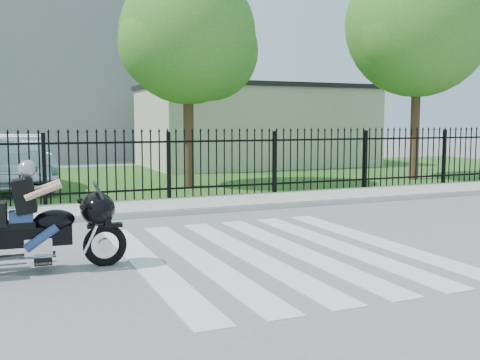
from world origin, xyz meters
name	(u,v)px	position (x,y,z in m)	size (l,w,h in m)	color
ground	(274,253)	(0.00, 0.00, 0.00)	(120.00, 120.00, 0.00)	slate
crosswalk	(274,252)	(0.00, 0.00, 0.01)	(5.00, 5.50, 0.01)	silver
sidewalk	(181,205)	(0.00, 5.00, 0.06)	(40.00, 2.00, 0.12)	#ADAAA3
curb	(194,211)	(0.00, 4.00, 0.06)	(40.00, 0.12, 0.12)	#ADAAA3
grass_strip	(123,180)	(0.00, 12.00, 0.01)	(40.00, 12.00, 0.02)	#29551D
iron_fence	(169,167)	(0.00, 6.00, 0.90)	(26.00, 0.04, 1.80)	black
tree_mid	(188,36)	(1.50, 9.00, 4.67)	(4.20, 4.20, 6.78)	#382316
tree_right	(418,24)	(9.50, 8.00, 5.39)	(5.00, 5.00, 7.90)	#382316
building_low	(255,128)	(7.00, 16.00, 1.75)	(10.00, 6.00, 3.50)	beige
building_low_roof	(256,88)	(7.00, 16.00, 3.60)	(10.20, 6.20, 0.20)	black
building_tall	(15,49)	(-3.00, 26.00, 6.00)	(15.00, 10.00, 12.00)	gray
motorcycle_rider	(34,225)	(-3.53, 0.29, 0.65)	(2.39, 0.81, 1.58)	black
parked_car	(15,162)	(-3.55, 10.31, 0.85)	(1.76, 5.04, 1.66)	#98A9BF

